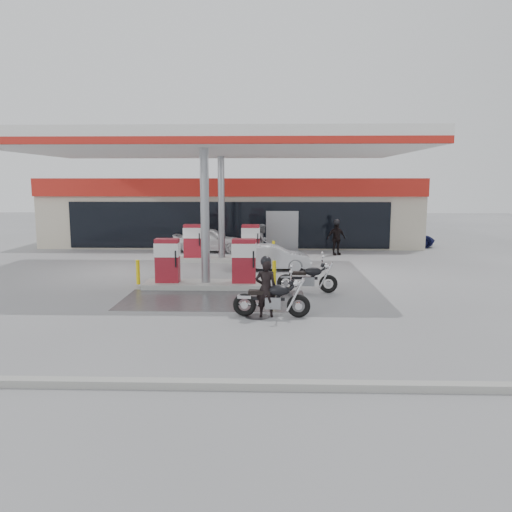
{
  "coord_description": "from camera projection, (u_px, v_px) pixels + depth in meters",
  "views": [
    {
      "loc": [
        2.37,
        -15.86,
        3.85
      ],
      "look_at": [
        1.85,
        1.73,
        1.2
      ],
      "focal_mm": 35.0,
      "sensor_mm": 36.0,
      "label": 1
    }
  ],
  "objects": [
    {
      "name": "ground",
      "position": [
        198.0,
        300.0,
        16.32
      ],
      "size": [
        90.0,
        90.0,
        0.0
      ],
      "primitive_type": "plane",
      "color": "gray",
      "rests_on": "ground"
    },
    {
      "name": "wet_patch",
      "position": [
        213.0,
        300.0,
        16.3
      ],
      "size": [
        6.0,
        3.0,
        0.0
      ],
      "primitive_type": "cube",
      "color": "#4C4C4F",
      "rests_on": "ground"
    },
    {
      "name": "drain_cover",
      "position": [
        257.0,
        317.0,
        14.28
      ],
      "size": [
        0.7,
        0.7,
        0.01
      ],
      "primitive_type": "cylinder",
      "color": "#38383A",
      "rests_on": "ground"
    },
    {
      "name": "kerb",
      "position": [
        144.0,
        384.0,
        9.39
      ],
      "size": [
        28.0,
        0.25,
        0.15
      ],
      "primitive_type": "cube",
      "color": "gray",
      "rests_on": "ground"
    },
    {
      "name": "store_building",
      "position": [
        234.0,
        210.0,
        31.77
      ],
      "size": [
        22.0,
        8.22,
        4.0
      ],
      "color": "beige",
      "rests_on": "ground"
    },
    {
      "name": "canopy",
      "position": [
        214.0,
        146.0,
        20.47
      ],
      "size": [
        16.0,
        10.02,
        5.51
      ],
      "color": "silver",
      "rests_on": "ground"
    },
    {
      "name": "pump_island_near",
      "position": [
        206.0,
        268.0,
        18.19
      ],
      "size": [
        5.14,
        1.3,
        1.78
      ],
      "color": "#9E9E99",
      "rests_on": "ground"
    },
    {
      "name": "pump_island_far",
      "position": [
        222.0,
        247.0,
        24.12
      ],
      "size": [
        5.14,
        1.3,
        1.78
      ],
      "color": "#9E9E99",
      "rests_on": "ground"
    },
    {
      "name": "main_motorcycle",
      "position": [
        273.0,
        300.0,
        14.2
      ],
      "size": [
        2.22,
        0.85,
        1.14
      ],
      "rotation": [
        0.0,
        0.0,
        -0.06
      ],
      "color": "black",
      "rests_on": "ground"
    },
    {
      "name": "biker_main",
      "position": [
        266.0,
        288.0,
        14.16
      ],
      "size": [
        0.63,
        0.43,
        1.67
      ],
      "primitive_type": "imported",
      "rotation": [
        0.0,
        0.0,
        3.19
      ],
      "color": "black",
      "rests_on": "ground"
    },
    {
      "name": "parked_motorcycle",
      "position": [
        308.0,
        279.0,
        17.32
      ],
      "size": [
        2.12,
        0.81,
        1.09
      ],
      "rotation": [
        0.0,
        0.0,
        -0.06
      ],
      "color": "black",
      "rests_on": "ground"
    },
    {
      "name": "sedan_white",
      "position": [
        209.0,
        240.0,
        27.32
      ],
      "size": [
        3.99,
        1.69,
        1.35
      ],
      "primitive_type": "imported",
      "rotation": [
        0.0,
        0.0,
        1.54
      ],
      "color": "white",
      "rests_on": "ground"
    },
    {
      "name": "attendant",
      "position": [
        263.0,
        241.0,
        25.2
      ],
      "size": [
        0.91,
        1.02,
        1.72
      ],
      "primitive_type": "imported",
      "rotation": [
        0.0,
        0.0,
        1.19
      ],
      "color": "#5B5B60",
      "rests_on": "ground"
    },
    {
      "name": "hatchback_silver",
      "position": [
        272.0,
        257.0,
        21.7
      ],
      "size": [
        3.42,
        1.32,
        1.11
      ],
      "primitive_type": "imported",
      "rotation": [
        0.0,
        0.0,
        1.61
      ],
      "color": "#B2B5BA",
      "rests_on": "ground"
    },
    {
      "name": "parked_car_left",
      "position": [
        83.0,
        236.0,
        30.35
      ],
      "size": [
        3.71,
        1.71,
        1.05
      ],
      "primitive_type": "imported",
      "rotation": [
        0.0,
        0.0,
        1.5
      ],
      "color": "black",
      "rests_on": "ground"
    },
    {
      "name": "parked_car_right",
      "position": [
        401.0,
        238.0,
        29.22
      ],
      "size": [
        4.27,
        2.72,
        1.1
      ],
      "primitive_type": "imported",
      "rotation": [
        0.0,
        0.0,
        1.82
      ],
      "color": "navy",
      "rests_on": "ground"
    },
    {
      "name": "biker_walking",
      "position": [
        336.0,
        238.0,
        26.1
      ],
      "size": [
        1.12,
        0.75,
        1.77
      ],
      "primitive_type": "imported",
      "rotation": [
        0.0,
        0.0,
        0.34
      ],
      "color": "black",
      "rests_on": "ground"
    }
  ]
}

